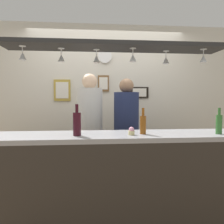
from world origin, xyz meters
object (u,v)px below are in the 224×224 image
(bottle_wine_dark_red, at_px, (77,123))
(wall_clock, at_px, (105,56))
(picture_frame_lower_pair, at_px, (139,93))
(bottle_beer_green_import, at_px, (219,124))
(person_middle_navy_shirt, at_px, (126,127))
(cupcake, at_px, (131,131))
(picture_frame_crest, at_px, (103,83))
(bottle_beer_amber_tall, at_px, (143,124))
(person_left_white_patterned_shirt, at_px, (90,125))
(picture_frame_caricature, at_px, (62,90))

(bottle_wine_dark_red, relative_size, wall_clock, 1.36)
(bottle_wine_dark_red, height_order, picture_frame_lower_pair, picture_frame_lower_pair)
(bottle_beer_green_import, height_order, wall_clock, wall_clock)
(bottle_beer_green_import, distance_m, wall_clock, 2.05)
(person_middle_navy_shirt, height_order, cupcake, person_middle_navy_shirt)
(person_middle_navy_shirt, distance_m, picture_frame_crest, 0.93)
(bottle_beer_amber_tall, distance_m, bottle_wine_dark_red, 0.65)
(picture_frame_crest, height_order, picture_frame_lower_pair, picture_frame_crest)
(person_middle_navy_shirt, xyz_separation_m, bottle_wine_dark_red, (-0.61, -0.87, 0.16))
(person_left_white_patterned_shirt, xyz_separation_m, person_middle_navy_shirt, (0.50, 0.00, -0.04))
(bottle_beer_green_import, height_order, cupcake, bottle_beer_green_import)
(person_middle_navy_shirt, height_order, bottle_wine_dark_red, person_middle_navy_shirt)
(person_left_white_patterned_shirt, distance_m, picture_frame_crest, 0.88)
(bottle_beer_green_import, bearing_deg, picture_frame_crest, 125.35)
(picture_frame_crest, bearing_deg, bottle_beer_green_import, -54.65)
(bottle_wine_dark_red, xyz_separation_m, wall_clock, (0.35, 1.47, 0.92))
(cupcake, relative_size, picture_frame_lower_pair, 0.26)
(picture_frame_caricature, relative_size, picture_frame_crest, 1.31)
(person_middle_navy_shirt, height_order, picture_frame_caricature, picture_frame_caricature)
(bottle_beer_green_import, relative_size, wall_clock, 1.18)
(bottle_wine_dark_red, bearing_deg, picture_frame_caricature, 102.62)
(person_middle_navy_shirt, relative_size, bottle_wine_dark_red, 5.58)
(person_left_white_patterned_shirt, bearing_deg, cupcake, -64.74)
(bottle_beer_green_import, height_order, picture_frame_lower_pair, picture_frame_lower_pair)
(person_left_white_patterned_shirt, height_order, bottle_beer_green_import, person_left_white_patterned_shirt)
(person_left_white_patterned_shirt, bearing_deg, picture_frame_lower_pair, 37.06)
(cupcake, distance_m, picture_frame_caricature, 1.77)
(cupcake, relative_size, picture_frame_caricature, 0.23)
(picture_frame_caricature, bearing_deg, person_left_white_patterned_shirt, -54.02)
(person_left_white_patterned_shirt, height_order, bottle_beer_amber_tall, person_left_white_patterned_shirt)
(person_middle_navy_shirt, relative_size, bottle_beer_amber_tall, 6.44)
(bottle_beer_amber_tall, relative_size, bottle_beer_green_import, 1.00)
(person_middle_navy_shirt, height_order, bottle_beer_amber_tall, person_middle_navy_shirt)
(cupcake, distance_m, picture_frame_crest, 1.60)
(bottle_beer_amber_tall, height_order, bottle_beer_green_import, same)
(bottle_beer_amber_tall, height_order, picture_frame_caricature, picture_frame_caricature)
(bottle_beer_amber_tall, bearing_deg, picture_frame_crest, 102.53)
(picture_frame_lower_pair, distance_m, wall_clock, 0.81)
(person_left_white_patterned_shirt, distance_m, bottle_wine_dark_red, 0.88)
(picture_frame_crest, bearing_deg, picture_frame_lower_pair, 0.00)
(bottle_beer_amber_tall, height_order, picture_frame_crest, picture_frame_crest)
(bottle_wine_dark_red, distance_m, cupcake, 0.53)
(cupcake, bearing_deg, bottle_beer_amber_tall, 19.10)
(picture_frame_caricature, bearing_deg, cupcake, -60.03)
(bottle_beer_green_import, xyz_separation_m, wall_clock, (-1.05, 1.50, 0.93))
(bottle_beer_green_import, height_order, picture_frame_crest, picture_frame_crest)
(person_middle_navy_shirt, relative_size, cupcake, 21.47)
(bottle_beer_amber_tall, relative_size, picture_frame_caricature, 0.76)
(bottle_beer_green_import, xyz_separation_m, picture_frame_crest, (-1.07, 1.51, 0.50))
(person_middle_navy_shirt, bearing_deg, wall_clock, 113.16)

